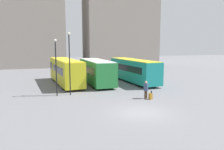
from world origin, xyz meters
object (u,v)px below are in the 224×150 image
lamp_post_0 (69,59)px  traveler (146,88)px  bus_0 (65,71)px  bus_1 (96,71)px  suitcase (151,96)px  bus_2 (133,70)px  lamp_post_1 (56,63)px

lamp_post_0 → traveler: bearing=-27.8°
bus_0 → bus_1: 4.19m
traveler → suitcase: size_ratio=2.04×
bus_2 → traveler: 9.77m
suitcase → lamp_post_0: (-7.34, 4.10, 3.49)m
bus_2 → lamp_post_1: size_ratio=1.92×
bus_2 → suitcase: bearing=162.2°
bus_2 → lamp_post_1: (-10.76, -5.82, 1.68)m
suitcase → lamp_post_0: bearing=50.3°
bus_1 → suitcase: bearing=-164.2°
bus_1 → bus_0: bearing=70.2°
traveler → lamp_post_0: (-7.01, 3.70, 2.75)m
bus_0 → suitcase: bearing=-153.3°
bus_0 → lamp_post_0: 7.01m
suitcase → bus_2: bearing=-22.3°
bus_1 → lamp_post_1: lamp_post_1 is taller
traveler → suitcase: 0.90m
lamp_post_1 → traveler: bearing=-23.4°
bus_0 → traveler: bearing=-153.5°
suitcase → lamp_post_1: (-8.72, 4.03, 3.12)m
lamp_post_0 → lamp_post_1: lamp_post_0 is taller
bus_0 → bus_1: (4.01, -1.19, -0.07)m
traveler → lamp_post_1: lamp_post_1 is taller
bus_1 → bus_2: 5.37m
traveler → suitcase: traveler is taller
bus_0 → lamp_post_0: size_ratio=1.75×
bus_1 → suitcase: 10.29m
lamp_post_0 → lamp_post_1: 1.43m
bus_1 → traveler: size_ratio=5.39×
bus_1 → lamp_post_0: (-4.02, -5.53, 2.04)m
lamp_post_0 → lamp_post_1: (-1.38, -0.07, -0.36)m
suitcase → bus_0: bearing=23.5°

